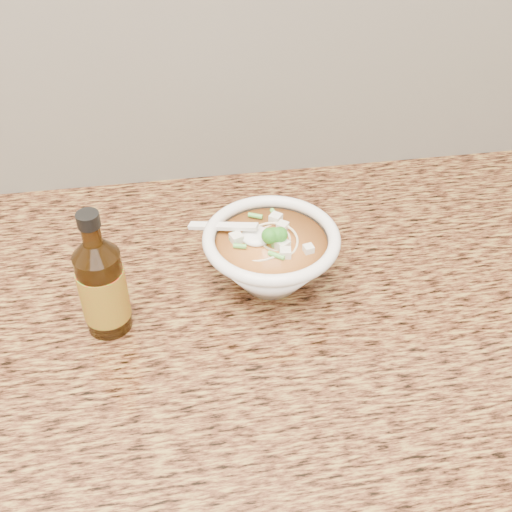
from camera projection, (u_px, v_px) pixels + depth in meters
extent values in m
cube|color=beige|center=(12.00, 35.00, 0.88)|extent=(4.00, 0.02, 0.50)
cube|color=olive|center=(32.00, 338.00, 0.81)|extent=(4.00, 0.68, 0.04)
cylinder|color=white|center=(271.00, 278.00, 0.87)|extent=(0.07, 0.07, 0.01)
torus|color=white|center=(271.00, 238.00, 0.82)|extent=(0.18, 0.18, 0.02)
torus|color=beige|center=(263.00, 235.00, 0.84)|extent=(0.08, 0.08, 0.00)
torus|color=beige|center=(274.00, 240.00, 0.83)|extent=(0.06, 0.06, 0.00)
torus|color=beige|center=(268.00, 243.00, 0.83)|extent=(0.10, 0.10, 0.00)
torus|color=beige|center=(258.00, 239.00, 0.84)|extent=(0.08, 0.08, 0.00)
torus|color=beige|center=(261.00, 238.00, 0.84)|extent=(0.11, 0.11, 0.00)
torus|color=beige|center=(262.00, 243.00, 0.83)|extent=(0.12, 0.12, 0.00)
torus|color=beige|center=(274.00, 249.00, 0.83)|extent=(0.12, 0.12, 0.00)
cube|color=silver|center=(273.00, 225.00, 0.85)|extent=(0.01, 0.01, 0.01)
cube|color=silver|center=(272.00, 232.00, 0.83)|extent=(0.02, 0.02, 0.01)
cube|color=silver|center=(246.00, 240.00, 0.82)|extent=(0.02, 0.02, 0.02)
cube|color=silver|center=(272.00, 246.00, 0.81)|extent=(0.01, 0.01, 0.01)
cube|color=silver|center=(234.00, 251.00, 0.80)|extent=(0.01, 0.01, 0.01)
cube|color=silver|center=(254.00, 231.00, 0.83)|extent=(0.02, 0.02, 0.02)
ellipsoid|color=#196014|center=(276.00, 236.00, 0.81)|extent=(0.03, 0.03, 0.03)
cylinder|color=#59B646|center=(267.00, 213.00, 0.86)|extent=(0.02, 0.01, 0.01)
cylinder|color=#59B646|center=(243.00, 256.00, 0.80)|extent=(0.02, 0.02, 0.01)
cylinder|color=#59B646|center=(240.00, 231.00, 0.83)|extent=(0.02, 0.01, 0.01)
cylinder|color=#59B646|center=(277.00, 258.00, 0.79)|extent=(0.02, 0.01, 0.01)
cylinder|color=#59B646|center=(266.00, 213.00, 0.86)|extent=(0.02, 0.01, 0.01)
ellipsoid|color=white|center=(256.00, 236.00, 0.83)|extent=(0.04, 0.04, 0.01)
cube|color=white|center=(223.00, 226.00, 0.83)|extent=(0.09, 0.05, 0.03)
cylinder|color=#321B06|center=(104.00, 292.00, 0.77)|extent=(0.06, 0.06, 0.12)
cylinder|color=#321B06|center=(91.00, 234.00, 0.71)|extent=(0.02, 0.02, 0.02)
cylinder|color=black|center=(88.00, 220.00, 0.70)|extent=(0.03, 0.03, 0.02)
cylinder|color=red|center=(104.00, 293.00, 0.77)|extent=(0.06, 0.06, 0.07)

